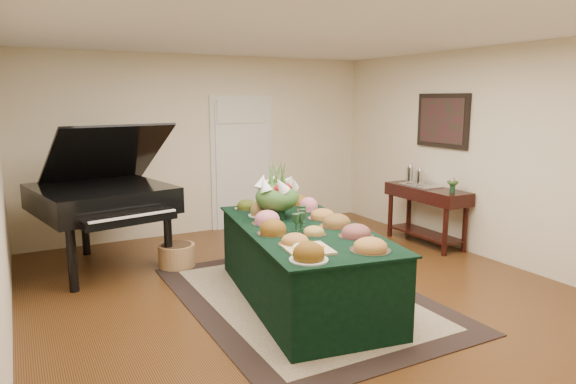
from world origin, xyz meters
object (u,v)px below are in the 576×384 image
buffet_table (302,264)px  mahogany_sideboard (427,200)px  grand_piano (102,197)px  floral_centerpiece (277,191)px

buffet_table → mahogany_sideboard: mahogany_sideboard is taller
grand_piano → floral_centerpiece: bearing=-45.6°
buffet_table → grand_piano: size_ratio=1.34×
grand_piano → mahogany_sideboard: bearing=-14.4°
floral_centerpiece → grand_piano: bearing=134.4°
grand_piano → buffet_table: bearing=-52.5°
floral_centerpiece → grand_piano: 2.24m
buffet_table → grand_piano: bearing=127.5°
grand_piano → mahogany_sideboard: (4.20, -1.08, -0.25)m
buffet_table → mahogany_sideboard: (2.60, 1.01, 0.24)m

